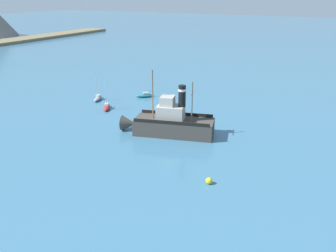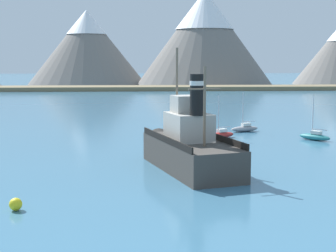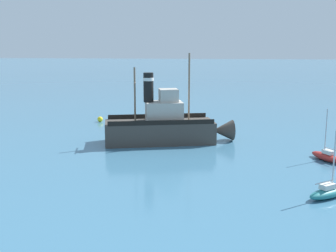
{
  "view_description": "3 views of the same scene",
  "coord_description": "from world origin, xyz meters",
  "px_view_note": "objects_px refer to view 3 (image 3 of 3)",
  "views": [
    {
      "loc": [
        -45.87,
        -23.21,
        20.53
      ],
      "look_at": [
        -2.46,
        -0.07,
        1.97
      ],
      "focal_mm": 38.0,
      "sensor_mm": 36.0,
      "label": 1
    },
    {
      "loc": [
        -5.14,
        -40.67,
        8.88
      ],
      "look_at": [
        -2.25,
        2.7,
        3.27
      ],
      "focal_mm": 55.0,
      "sensor_mm": 36.0,
      "label": 2
    },
    {
      "loc": [
        44.81,
        7.29,
        10.7
      ],
      "look_at": [
        1.03,
        1.09,
        2.22
      ],
      "focal_mm": 45.0,
      "sensor_mm": 36.0,
      "label": 3
    }
  ],
  "objects_px": {
    "sailboat_red": "(327,156)",
    "mooring_buoy": "(100,119)",
    "old_tugboat": "(165,126)",
    "sailboat_teal": "(329,192)"
  },
  "relations": [
    {
      "from": "sailboat_teal",
      "to": "sailboat_red",
      "type": "bearing_deg",
      "value": 168.5
    },
    {
      "from": "old_tugboat",
      "to": "sailboat_red",
      "type": "bearing_deg",
      "value": 71.49
    },
    {
      "from": "old_tugboat",
      "to": "sailboat_teal",
      "type": "height_order",
      "value": "old_tugboat"
    },
    {
      "from": "old_tugboat",
      "to": "sailboat_red",
      "type": "relative_size",
      "value": 3.02
    },
    {
      "from": "sailboat_red",
      "to": "old_tugboat",
      "type": "bearing_deg",
      "value": -108.51
    },
    {
      "from": "sailboat_teal",
      "to": "mooring_buoy",
      "type": "height_order",
      "value": "sailboat_teal"
    },
    {
      "from": "old_tugboat",
      "to": "sailboat_teal",
      "type": "bearing_deg",
      "value": 42.1
    },
    {
      "from": "old_tugboat",
      "to": "sailboat_red",
      "type": "xyz_separation_m",
      "value": [
        5.44,
        16.23,
        -1.4
      ]
    },
    {
      "from": "sailboat_red",
      "to": "mooring_buoy",
      "type": "height_order",
      "value": "sailboat_red"
    },
    {
      "from": "sailboat_teal",
      "to": "mooring_buoy",
      "type": "xyz_separation_m",
      "value": [
        -27.09,
        -25.2,
        -0.04
      ]
    }
  ]
}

